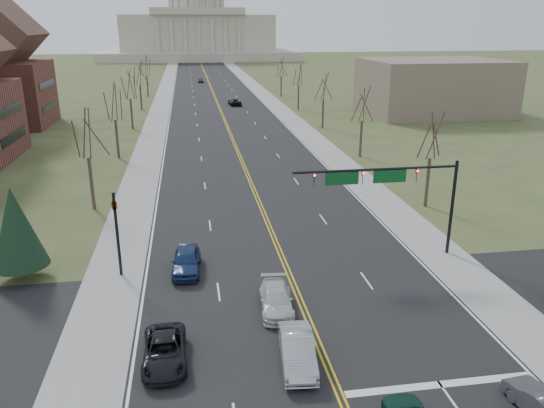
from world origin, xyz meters
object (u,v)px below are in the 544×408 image
object	(u,v)px
car_nb_outer_lead	(543,404)
car_sb_inner_second	(276,299)
car_sb_outer_second	(186,261)
car_far_sb	(201,80)
signal_mast	(389,183)
car_sb_inner_lead	(297,350)
signal_left	(116,225)
car_sb_outer_lead	(165,351)
car_far_nb	(235,102)

from	to	relation	value
car_nb_outer_lead	car_sb_inner_second	bearing A→B (deg)	-53.09
car_sb_outer_second	car_far_sb	bearing A→B (deg)	91.48
car_sb_outer_second	car_far_sb	xyz separation A→B (m)	(4.66, 125.29, -0.13)
signal_mast	car_sb_inner_lead	bearing A→B (deg)	-127.16
car_nb_outer_lead	signal_mast	bearing A→B (deg)	-92.41
signal_left	car_sb_outer_lead	size ratio (longest dim) A/B	1.26
signal_mast	car_far_sb	distance (m)	125.64
car_sb_inner_second	car_far_sb	size ratio (longest dim) A/B	1.21
car_sb_inner_lead	car_far_nb	xyz separation A→B (m)	(4.90, 90.24, -0.08)
car_sb_outer_lead	car_sb_inner_lead	bearing A→B (deg)	-11.00
signal_mast	signal_left	size ratio (longest dim) A/B	2.02
car_sb_inner_lead	car_sb_outer_second	world-z (taller)	car_sb_outer_second
signal_left	car_sb_inner_second	world-z (taller)	signal_left
car_far_sb	signal_mast	bearing A→B (deg)	-86.68
car_sb_outer_lead	car_far_nb	bearing A→B (deg)	81.58
car_sb_inner_second	signal_left	bearing A→B (deg)	152.08
car_sb_inner_lead	car_sb_inner_second	distance (m)	5.50
car_sb_outer_lead	car_far_nb	xyz separation A→B (m)	(11.57, 89.07, 0.03)
car_far_sb	car_sb_inner_lead	bearing A→B (deg)	-90.80
car_sb_inner_lead	car_far_nb	size ratio (longest dim) A/B	0.94
signal_mast	car_sb_outer_second	world-z (taller)	signal_mast
car_far_sb	car_nb_outer_lead	bearing A→B (deg)	-86.85
car_nb_outer_lead	car_far_nb	size ratio (longest dim) A/B	0.81
signal_mast	car_sb_inner_lead	world-z (taller)	signal_mast
car_nb_outer_lead	car_far_nb	xyz separation A→B (m)	(-4.97, 95.74, 0.03)
car_sb_outer_second	car_nb_outer_lead	bearing A→B (deg)	-44.48
car_sb_outer_lead	car_sb_outer_second	size ratio (longest dim) A/B	1.02
car_sb_outer_lead	car_far_sb	world-z (taller)	car_sb_outer_lead
car_far_nb	car_far_sb	bearing A→B (deg)	-87.94
signal_left	car_sb_inner_lead	xyz separation A→B (m)	(10.01, -11.79, -2.93)
car_sb_outer_second	car_far_nb	size ratio (longest dim) A/B	0.93
signal_mast	signal_left	distance (m)	19.06
signal_left	car_nb_outer_lead	bearing A→B (deg)	-41.00
car_sb_inner_lead	car_sb_inner_second	bearing A→B (deg)	97.23
car_nb_outer_lead	car_sb_inner_lead	world-z (taller)	car_sb_inner_lead
car_sb_outer_lead	signal_left	bearing A→B (deg)	106.43
signal_left	car_sb_inner_lead	world-z (taller)	signal_left
car_sb_inner_second	car_far_sb	xyz separation A→B (m)	(-0.68, 131.44, -0.02)
car_sb_inner_second	car_far_nb	world-z (taller)	car_far_nb
car_nb_outer_lead	car_sb_inner_second	world-z (taller)	car_sb_inner_second
car_sb_inner_second	car_nb_outer_lead	bearing A→B (deg)	-42.92
car_far_nb	car_sb_outer_second	bearing A→B (deg)	77.48
car_sb_outer_second	car_far_nb	distance (m)	79.28
signal_left	car_nb_outer_lead	size ratio (longest dim) A/B	1.48
signal_left	car_sb_inner_lead	bearing A→B (deg)	-49.65
signal_left	car_far_sb	xyz separation A→B (m)	(9.15, 125.15, -3.04)
car_nb_outer_lead	car_far_sb	size ratio (longest dim) A/B	1.04
signal_left	car_far_sb	bearing A→B (deg)	85.82
signal_mast	car_far_sb	size ratio (longest dim) A/B	3.12
car_sb_inner_second	car_sb_outer_second	world-z (taller)	car_sb_outer_second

